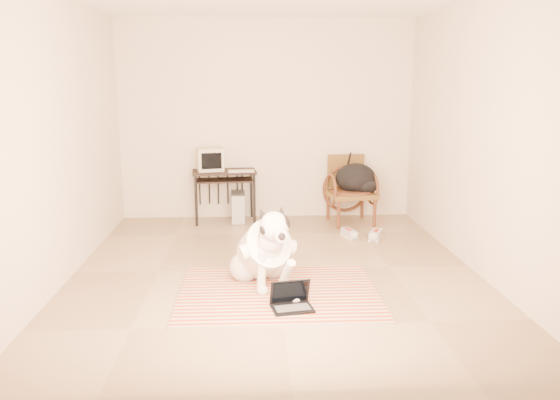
{
  "coord_description": "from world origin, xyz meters",
  "views": [
    {
      "loc": [
        -0.25,
        -5.26,
        1.86
      ],
      "look_at": [
        0.02,
        -0.5,
        0.83
      ],
      "focal_mm": 35.0,
      "sensor_mm": 36.0,
      "label": 1
    }
  ],
  "objects": [
    {
      "name": "floor",
      "position": [
        0.0,
        0.0,
        0.0
      ],
      "size": [
        4.5,
        4.5,
        0.0
      ],
      "primitive_type": "plane",
      "color": "#967D5C",
      "rests_on": "ground"
    },
    {
      "name": "wall_back",
      "position": [
        0.0,
        2.25,
        1.35
      ],
      "size": [
        4.5,
        0.0,
        4.5
      ],
      "primitive_type": "plane",
      "rotation": [
        1.57,
        0.0,
        0.0
      ],
      "color": "beige",
      "rests_on": "floor"
    },
    {
      "name": "sneaker_left",
      "position": [
        0.97,
        1.12,
        0.04
      ],
      "size": [
        0.18,
        0.29,
        0.09
      ],
      "color": "silver",
      "rests_on": "floor"
    },
    {
      "name": "laptop",
      "position": [
        0.09,
        -1.03,
        0.08
      ],
      "size": [
        0.37,
        0.3,
        0.23
      ],
      "color": "black",
      "rests_on": "rug"
    },
    {
      "name": "rug",
      "position": [
        0.0,
        -0.67,
        0.01
      ],
      "size": [
        1.78,
        1.37,
        0.02
      ],
      "color": "red",
      "rests_on": "floor"
    },
    {
      "name": "wall_front",
      "position": [
        0.0,
        -2.25,
        1.35
      ],
      "size": [
        4.5,
        0.0,
        4.5
      ],
      "primitive_type": "plane",
      "rotation": [
        -1.57,
        0.0,
        0.0
      ],
      "color": "beige",
      "rests_on": "floor"
    },
    {
      "name": "wall_right",
      "position": [
        2.0,
        0.0,
        1.35
      ],
      "size": [
        0.0,
        4.5,
        4.5
      ],
      "primitive_type": "plane",
      "rotation": [
        1.57,
        0.0,
        -1.57
      ],
      "color": "beige",
      "rests_on": "floor"
    },
    {
      "name": "pc_tower",
      "position": [
        -0.4,
        1.98,
        0.2
      ],
      "size": [
        0.19,
        0.43,
        0.4
      ],
      "color": "#48484A",
      "rests_on": "floor"
    },
    {
      "name": "sneaker_right",
      "position": [
        1.27,
        1.02,
        0.05
      ],
      "size": [
        0.23,
        0.32,
        0.1
      ],
      "color": "silver",
      "rests_on": "floor"
    },
    {
      "name": "rattan_chair",
      "position": [
        1.1,
        1.85,
        0.45
      ],
      "size": [
        0.66,
        0.65,
        0.9
      ],
      "color": "brown",
      "rests_on": "floor"
    },
    {
      "name": "desk_keyboard",
      "position": [
        -0.36,
        1.87,
        0.71
      ],
      "size": [
        0.35,
        0.15,
        0.02
      ],
      "primitive_type": "cube",
      "rotation": [
        0.0,
        0.0,
        0.09
      ],
      "color": "beige",
      "rests_on": "computer_desk"
    },
    {
      "name": "wall_left",
      "position": [
        -2.0,
        0.0,
        1.35
      ],
      "size": [
        0.0,
        4.5,
        4.5
      ],
      "primitive_type": "plane",
      "rotation": [
        1.57,
        0.0,
        1.57
      ],
      "color": "beige",
      "rests_on": "floor"
    },
    {
      "name": "computer_desk",
      "position": [
        -0.58,
        1.97,
        0.6
      ],
      "size": [
        0.88,
        0.54,
        0.7
      ],
      "color": "black",
      "rests_on": "floor"
    },
    {
      "name": "backpack",
      "position": [
        1.18,
        1.79,
        0.6
      ],
      "size": [
        0.56,
        0.45,
        0.4
      ],
      "color": "black",
      "rests_on": "rattan_chair"
    },
    {
      "name": "dog",
      "position": [
        -0.12,
        -0.47,
        0.33
      ],
      "size": [
        0.63,
        1.06,
        0.84
      ],
      "color": "silver",
      "rests_on": "rug"
    },
    {
      "name": "crt_monitor",
      "position": [
        -0.77,
        2.01,
        0.85
      ],
      "size": [
        0.39,
        0.38,
        0.3
      ],
      "color": "beige",
      "rests_on": "computer_desk"
    }
  ]
}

